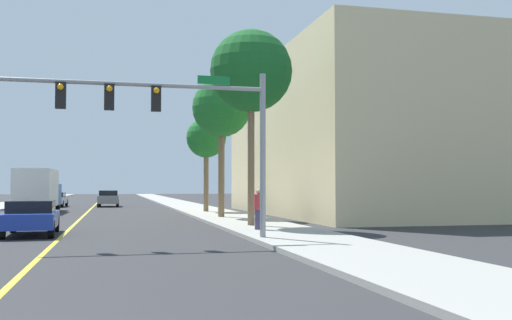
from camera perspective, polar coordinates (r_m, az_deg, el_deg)
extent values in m
plane|color=#2D2D30|center=(47.63, -16.02, -4.75)|extent=(192.00, 192.00, 0.00)
cube|color=#9E9B93|center=(48.01, -6.08, -4.73)|extent=(3.66, 168.00, 0.15)
cube|color=yellow|center=(47.63, -16.02, -4.74)|extent=(0.16, 144.00, 0.01)
cube|color=beige|center=(41.34, 12.73, 1.98)|extent=(17.19, 24.20, 10.26)
cylinder|color=gray|center=(19.89, 0.67, 0.50)|extent=(0.20, 0.20, 5.61)
cylinder|color=gray|center=(19.54, -11.66, 7.28)|extent=(8.54, 0.14, 0.14)
cube|color=black|center=(19.50, -9.78, 5.94)|extent=(0.32, 0.24, 0.84)
sphere|color=orange|center=(19.40, -9.74, 6.73)|extent=(0.20, 0.20, 0.20)
cube|color=black|center=(19.46, -14.20, 6.00)|extent=(0.32, 0.24, 0.84)
sphere|color=orange|center=(19.36, -14.19, 6.79)|extent=(0.20, 0.20, 0.20)
cube|color=black|center=(19.54, -18.61, 6.02)|extent=(0.32, 0.24, 0.84)
sphere|color=orange|center=(19.44, -18.63, 6.81)|extent=(0.20, 0.20, 0.20)
cube|color=#147233|center=(19.84, -4.17, 7.81)|extent=(1.10, 0.04, 0.28)
cylinder|color=brown|center=(25.98, -0.49, 1.23)|extent=(0.31, 0.31, 6.92)
sphere|color=#195B23|center=(26.44, -0.48, 8.73)|extent=(3.71, 3.71, 3.71)
cone|color=#195B23|center=(26.61, 1.90, 8.22)|extent=(0.50, 1.41, 1.68)
cone|color=#195B23|center=(27.49, -0.67, 7.87)|extent=(1.99, 0.74, 1.51)
cone|color=#195B23|center=(26.80, -2.74, 8.15)|extent=(1.17, 1.54, 2.04)
cone|color=#195B23|center=(25.74, -2.46, 8.59)|extent=(0.97, 1.58, 1.66)
cone|color=#195B23|center=(25.52, 1.00, 8.69)|extent=(1.68, 1.02, 1.74)
cylinder|color=brown|center=(33.10, -3.42, -0.20)|extent=(0.36, 0.36, 6.22)
sphere|color=#1E6B28|center=(33.37, -3.40, 5.14)|extent=(3.36, 3.36, 3.36)
cone|color=#1E6B28|center=(33.72, -1.80, 4.72)|extent=(0.70, 1.83, 1.54)
cone|color=#1E6B28|center=(34.34, -3.52, 4.59)|extent=(1.72, 0.62, 1.53)
cone|color=#1E6B28|center=(33.20, -5.13, 4.84)|extent=(0.46, 1.82, 1.47)
cone|color=#1E6B28|center=(32.40, -2.84, 5.02)|extent=(1.53, 0.62, 1.78)
cylinder|color=brown|center=(40.32, -4.91, -1.42)|extent=(0.34, 0.34, 5.10)
sphere|color=#1E6B28|center=(40.45, -4.90, 2.19)|extent=(2.76, 2.76, 2.76)
cone|color=#1E6B28|center=(40.58, -3.75, 1.89)|extent=(0.46, 1.37, 1.36)
cone|color=#1E6B28|center=(41.23, -5.20, 1.83)|extent=(1.36, 0.56, 1.52)
cone|color=#1E6B28|center=(40.47, -6.08, 1.91)|extent=(0.66, 1.52, 1.44)
cone|color=#1E6B28|center=(39.63, -4.61, 2.00)|extent=(1.39, 0.55, 1.19)
cube|color=#1E389E|center=(24.05, -21.18, -5.46)|extent=(2.04, 4.44, 0.56)
cube|color=black|center=(23.98, -21.17, -4.26)|extent=(1.73, 2.27, 0.45)
cylinder|color=black|center=(25.77, -22.70, -5.86)|extent=(0.25, 0.65, 0.64)
cylinder|color=black|center=(25.63, -18.99, -5.94)|extent=(0.25, 0.65, 0.64)
cylinder|color=black|center=(22.54, -23.68, -6.34)|extent=(0.25, 0.65, 0.64)
cylinder|color=black|center=(22.38, -19.44, -6.44)|extent=(0.25, 0.65, 0.64)
cube|color=#BCBCC1|center=(55.84, -19.08, -3.76)|extent=(1.93, 4.53, 0.55)
cube|color=black|center=(55.78, -19.08, -3.25)|extent=(1.64, 2.31, 0.45)
cylinder|color=black|center=(57.62, -19.66, -3.99)|extent=(0.24, 0.65, 0.64)
cylinder|color=black|center=(57.43, -18.09, -4.02)|extent=(0.24, 0.65, 0.64)
cylinder|color=black|center=(54.28, -20.14, -4.08)|extent=(0.24, 0.65, 0.64)
cylinder|color=black|center=(54.07, -18.48, -4.11)|extent=(0.24, 0.65, 0.64)
cube|color=slate|center=(55.28, -14.27, -3.76)|extent=(1.91, 4.44, 0.70)
cube|color=black|center=(55.21, -14.26, -3.16)|extent=(1.66, 2.28, 0.47)
cylinder|color=black|center=(56.97, -15.06, -4.07)|extent=(0.23, 0.64, 0.64)
cylinder|color=black|center=(56.93, -13.40, -4.09)|extent=(0.23, 0.64, 0.64)
cylinder|color=black|center=(53.66, -15.20, -4.16)|extent=(0.23, 0.64, 0.64)
cylinder|color=black|center=(53.62, -13.43, -4.18)|extent=(0.23, 0.64, 0.64)
cube|color=#194799|center=(47.53, -20.11, -3.19)|extent=(2.44, 2.19, 1.60)
cube|color=silver|center=(43.72, -20.75, -2.58)|extent=(2.50, 5.56, 2.62)
cylinder|color=black|center=(47.69, -21.38, -4.13)|extent=(0.30, 0.90, 0.90)
cylinder|color=black|center=(47.42, -18.86, -4.18)|extent=(0.30, 0.90, 0.90)
cylinder|color=black|center=(42.55, -22.45, -4.32)|extent=(0.30, 0.90, 0.90)
cylinder|color=black|center=(42.24, -19.63, -4.38)|extent=(0.30, 0.90, 0.90)
cylinder|color=#3F3859|center=(23.39, 0.27, -5.87)|extent=(0.32, 0.32, 0.79)
cylinder|color=#B23338|center=(23.36, 0.27, -4.14)|extent=(0.38, 0.38, 0.62)
sphere|color=tan|center=(23.36, 0.27, -3.12)|extent=(0.21, 0.21, 0.21)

